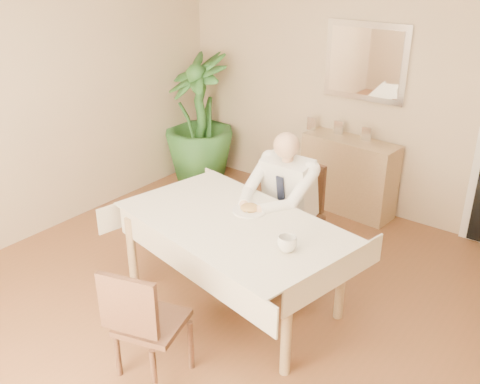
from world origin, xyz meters
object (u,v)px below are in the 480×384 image
Objects in this scene: chair_near at (143,320)px; dining_table at (233,231)px; chair_far at (296,207)px; coffee_mug at (287,244)px; sideboard at (348,175)px; potted_palm at (199,118)px; seated_man at (278,201)px.

dining_table is at bearing 74.89° from chair_near.
chair_far reaches higher than coffee_mug.
chair_far is 1.11× the size of chair_near.
dining_table is 2.08m from sideboard.
coffee_mug reaches higher than chair_near.
potted_palm reaches higher than chair_near.
potted_palm is at bearing 161.54° from chair_far.
dining_table is at bearing -90.00° from seated_man.
dining_table is at bearing -83.04° from chair_far.
chair_near is 3.39m from potted_palm.
sideboard is (-0.09, 1.18, -0.12)m from chair_far.
coffee_mug is at bearing -37.80° from potted_palm.
coffee_mug is (0.54, -0.11, 0.14)m from dining_table.
potted_palm is (-1.93, 0.92, 0.23)m from chair_far.
sideboard is (-0.09, 2.06, -0.27)m from dining_table.
dining_table is at bearing -43.04° from potted_palm.
chair_near is 1.04m from coffee_mug.
seated_man reaches higher than chair_far.
chair_far is 0.34m from seated_man.
dining_table is 0.90m from chair_far.
seated_man is 9.46× the size of coffee_mug.
potted_palm reaches higher than seated_man.
chair_near is 6.30× the size of coffee_mug.
potted_palm is at bearing -167.37° from sideboard.
sideboard is at bearing 106.09° from coffee_mug.
coffee_mug is 0.13× the size of sideboard.
potted_palm is at bearing 147.96° from seated_man.
coffee_mug is at bearing -1.18° from dining_table.
seated_man reaches higher than coffee_mug.
chair_near is 0.67× the size of seated_man.
potted_palm is at bearing 147.72° from dining_table.
sideboard is (-0.63, 2.18, -0.41)m from coffee_mug.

